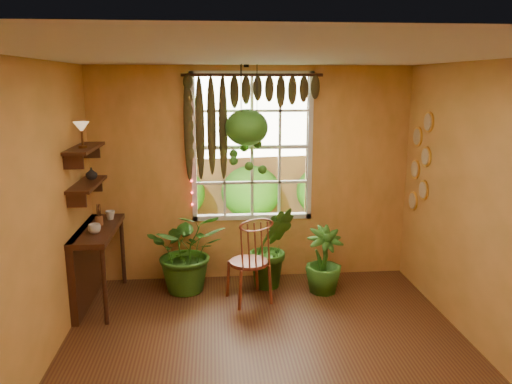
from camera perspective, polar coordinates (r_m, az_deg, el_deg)
floor at (r=4.68m, az=1.94°, el=-19.92°), size 4.50×4.50×0.00m
ceiling at (r=3.95m, az=2.24°, el=15.29°), size 4.50×4.50×0.00m
wall_back at (r=6.29m, az=-0.43°, el=1.95°), size 4.00×0.00×4.00m
wall_left at (r=4.35m, az=-25.14°, el=-4.14°), size 0.00×4.50×4.50m
wall_right at (r=4.78m, az=26.63°, el=-2.85°), size 0.00×4.50×4.50m
window at (r=6.27m, az=-0.46°, el=5.15°), size 1.52×0.10×1.86m
valance_vine at (r=6.09m, az=-1.19°, el=10.38°), size 1.70×0.12×1.10m
string_lights at (r=6.16m, az=-7.49°, el=5.37°), size 0.03×0.03×1.54m
wall_plates at (r=6.29m, az=18.24°, el=3.16°), size 0.04×0.32×1.10m
counter_ledge at (r=6.02m, az=-18.47°, el=-7.09°), size 0.40×1.20×0.90m
shelf_lower at (r=5.79m, az=-18.72°, el=0.84°), size 0.25×0.90×0.04m
shelf_upper at (r=5.73m, az=-19.00°, el=4.76°), size 0.25×0.90×0.04m
backyard at (r=10.88m, az=-1.13°, el=6.12°), size 14.00×10.00×12.00m
windsor_chair at (r=5.82m, az=-0.70°, el=-9.27°), size 0.57×0.58×1.19m
potted_plant_left at (r=6.11m, az=-7.77°, el=-6.63°), size 0.93×0.81×1.02m
potted_plant_mid at (r=6.17m, az=1.80°, el=-6.32°), size 0.61×0.52×1.03m
potted_plant_right at (r=6.11m, az=7.74°, el=-7.74°), size 0.53×0.53×0.80m
hanging_basket at (r=5.94m, az=-1.08°, el=6.95°), size 0.51×0.51×1.29m
cup_a at (r=5.67m, az=-17.98°, el=-4.01°), size 0.14×0.14×0.11m
cup_b at (r=6.18m, az=-16.32°, el=-2.55°), size 0.11×0.11×0.11m
brush_jar at (r=5.96m, az=-17.52°, el=-2.49°), size 0.08×0.08×0.31m
shelf_vase at (r=5.96m, az=-18.30°, el=2.03°), size 0.17×0.17×0.13m
tiffany_lamp at (r=5.58m, az=-19.32°, el=6.85°), size 0.17×0.17×0.28m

